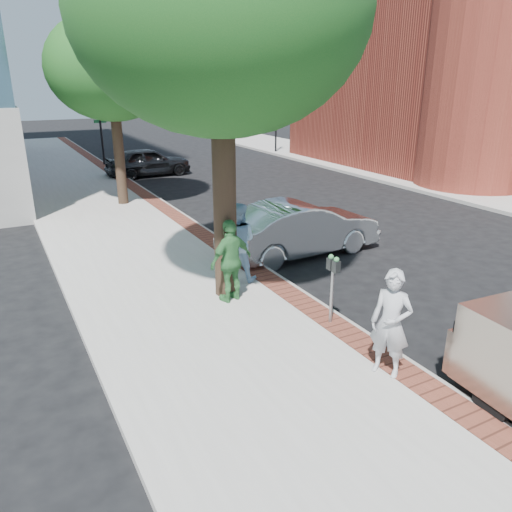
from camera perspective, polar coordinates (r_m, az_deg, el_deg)
ground at (r=10.68m, az=3.95°, el=-7.98°), size 120.00×120.00×0.00m
sidewalk at (r=17.08m, az=-14.85°, el=2.46°), size 5.00×60.00×0.15m
brick_strip at (r=17.65m, az=-7.94°, el=3.77°), size 0.60×60.00×0.01m
curb at (r=17.79m, az=-6.88°, el=3.67°), size 0.10×60.00×0.15m
sidewalk_far at (r=25.75m, az=22.39°, el=7.34°), size 5.00×60.00×0.15m
church at (r=33.62m, az=24.69°, el=22.03°), size 19.00×16.00×20.40m
signal_near at (r=30.68m, az=-17.33°, el=13.83°), size 0.70×0.15×3.80m
signal_far at (r=34.86m, az=2.30°, el=15.29°), size 0.70×0.15×3.80m
tree_near at (r=10.91m, az=-4.08°, el=26.10°), size 6.00×6.00×8.51m
tree_far at (r=20.49m, az=-16.23°, el=19.98°), size 4.80×4.80×7.14m
parking_meter at (r=10.16m, az=8.77°, el=-2.18°), size 0.12×0.32×1.47m
person_gray at (r=8.68m, az=15.16°, el=-7.44°), size 0.73×0.82×1.89m
person_officer at (r=12.29m, az=-2.16°, el=1.62°), size 1.22×1.17×1.98m
person_green at (r=11.14m, az=-2.87°, el=-0.54°), size 1.20×0.73×1.90m
sedan_silver at (r=14.64m, az=5.08°, el=3.16°), size 4.93×1.94×1.60m
bg_car at (r=27.41m, az=-12.22°, el=10.49°), size 4.46×1.92×1.50m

